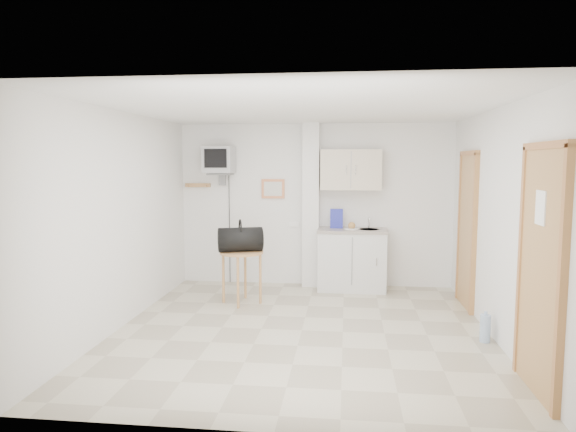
# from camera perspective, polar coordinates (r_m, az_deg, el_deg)

# --- Properties ---
(ground) EXTENTS (4.50, 4.50, 0.00)m
(ground) POSITION_cam_1_polar(r_m,az_deg,el_deg) (6.01, 1.54, -12.58)
(ground) COLOR #BDB399
(ground) RESTS_ON ground
(room_envelope) EXTENTS (4.24, 4.54, 2.55)m
(room_envelope) POSITION_cam_1_polar(r_m,az_deg,el_deg) (5.78, 4.04, 2.25)
(room_envelope) COLOR white
(room_envelope) RESTS_ON ground
(kitchenette) EXTENTS (1.03, 0.58, 2.10)m
(kitchenette) POSITION_cam_1_polar(r_m,az_deg,el_deg) (7.76, 7.08, -2.26)
(kitchenette) COLOR silver
(kitchenette) RESTS_ON ground
(crt_television) EXTENTS (0.44, 0.45, 2.15)m
(crt_television) POSITION_cam_1_polar(r_m,az_deg,el_deg) (7.94, -7.66, 6.12)
(crt_television) COLOR slate
(crt_television) RESTS_ON ground
(round_table) EXTENTS (0.59, 0.59, 0.72)m
(round_table) POSITION_cam_1_polar(r_m,az_deg,el_deg) (6.99, -5.18, -4.78)
(round_table) COLOR #AF784B
(round_table) RESTS_ON ground
(duffel_bag) EXTENTS (0.66, 0.50, 0.44)m
(duffel_bag) POSITION_cam_1_polar(r_m,az_deg,el_deg) (6.94, -5.32, -2.58)
(duffel_bag) COLOR black
(duffel_bag) RESTS_ON round_table
(water_bottle) EXTENTS (0.11, 0.11, 0.33)m
(water_bottle) POSITION_cam_1_polar(r_m,az_deg,el_deg) (5.99, 21.06, -11.56)
(water_bottle) COLOR #94ADCC
(water_bottle) RESTS_ON ground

